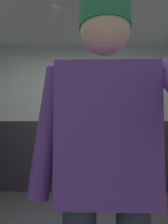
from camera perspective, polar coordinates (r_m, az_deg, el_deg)
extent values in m
cube|color=silver|center=(3.71, -0.78, -1.44)|extent=(4.07, 0.12, 2.60)
cube|color=#2D2833|center=(3.67, -0.83, -12.20)|extent=(3.47, 0.03, 1.23)
cylinder|color=white|center=(2.85, -7.78, 26.57)|extent=(0.14, 0.14, 0.03)
cube|color=white|center=(3.64, -3.13, -8.91)|extent=(0.40, 0.05, 0.65)
cube|color=white|center=(3.48, -3.36, -9.99)|extent=(0.34, 0.30, 0.45)
cylinder|color=#B7BABF|center=(3.61, -3.13, -4.26)|extent=(0.04, 0.04, 0.24)
cylinder|color=#B7BABF|center=(3.69, -3.21, -17.50)|extent=(0.05, 0.05, 0.55)
cube|color=white|center=(3.66, 8.81, -8.85)|extent=(0.40, 0.05, 0.65)
cube|color=white|center=(3.49, 9.18, -9.91)|extent=(0.34, 0.30, 0.45)
cylinder|color=#B7BABF|center=(3.63, 8.78, -4.22)|extent=(0.04, 0.04, 0.24)
cylinder|color=#B7BABF|center=(3.71, 8.98, -17.40)|extent=(0.05, 0.05, 0.55)
cube|color=#4C4C51|center=(3.42, 2.93, -7.15)|extent=(0.04, 0.40, 0.90)
cube|color=#60388C|center=(0.87, 6.07, -5.83)|extent=(0.40, 0.24, 0.55)
cylinder|color=#60388C|center=(0.88, -10.15, -5.64)|extent=(0.17, 0.09, 0.56)
sphere|color=#D8AD8C|center=(0.96, 5.88, 21.70)|extent=(0.22, 0.22, 0.22)
cylinder|color=#26724C|center=(0.99, 5.85, 24.81)|extent=(0.23, 0.23, 0.10)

